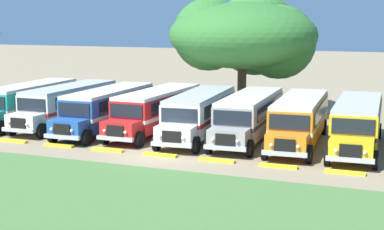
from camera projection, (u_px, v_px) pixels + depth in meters
name	position (u px, v px, depth m)	size (l,w,h in m)	color
ground_plane	(162.00, 155.00, 32.80)	(220.00, 220.00, 0.00)	#937F60
foreground_grass_strip	(88.00, 193.00, 25.63)	(80.00, 10.23, 0.01)	#4C7538
parked_bus_slot_0	(29.00, 101.00, 43.07)	(3.13, 10.90, 2.82)	teal
parked_bus_slot_1	(68.00, 103.00, 41.99)	(2.74, 10.85, 2.82)	silver
parked_bus_slot_2	(108.00, 107.00, 39.96)	(2.93, 10.87, 2.82)	#23519E
parked_bus_slot_3	(157.00, 109.00, 39.40)	(2.73, 10.85, 2.82)	red
parked_bus_slot_4	(200.00, 112.00, 37.92)	(3.50, 10.97, 2.82)	silver
parked_bus_slot_5	(249.00, 114.00, 37.02)	(3.16, 10.90, 2.82)	#9E9993
parked_bus_slot_6	(300.00, 118.00, 35.70)	(3.30, 10.93, 2.82)	orange
parked_bus_slot_7	(357.00, 122.00, 34.39)	(3.16, 10.90, 2.82)	yellow
curb_wheelstop_1	(13.00, 141.00, 36.27)	(2.00, 0.36, 0.15)	yellow
curb_wheelstop_2	(59.00, 145.00, 35.03)	(2.00, 0.36, 0.15)	yellow
curb_wheelstop_3	(108.00, 150.00, 33.80)	(2.00, 0.36, 0.15)	yellow
curb_wheelstop_4	(160.00, 155.00, 32.56)	(2.00, 0.36, 0.15)	yellow
curb_wheelstop_5	(217.00, 160.00, 31.33)	(2.00, 0.36, 0.15)	yellow
curb_wheelstop_6	(278.00, 166.00, 30.09)	(2.00, 0.36, 0.15)	yellow
curb_wheelstop_7	(345.00, 172.00, 28.85)	(2.00, 0.36, 0.15)	yellow
broad_shade_tree	(247.00, 36.00, 46.13)	(11.63, 12.51, 9.86)	brown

